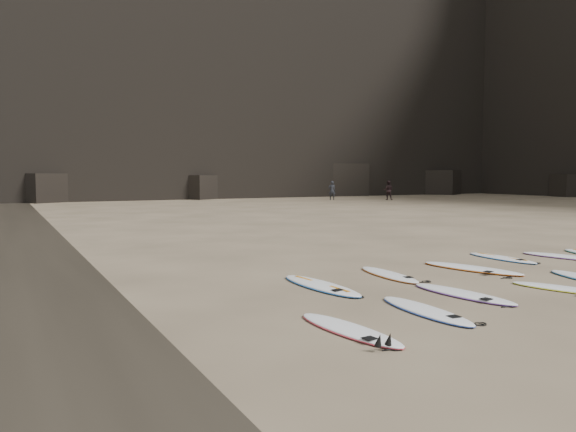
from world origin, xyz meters
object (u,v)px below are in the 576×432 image
Objects in this scene: surfboard_1 at (425,310)px; surfboard_3 at (565,289)px; surfboard_8 at (502,258)px; person_b at (388,190)px; surfboard_9 at (566,257)px; surfboard_0 at (349,329)px; surfboard_7 at (472,268)px; surfboard_5 at (321,285)px; surfboard_6 at (389,274)px; surfboard_2 at (463,293)px; person_a at (332,190)px.

surfboard_3 is at bearing 4.17° from surfboard_1.
surfboard_8 is 36.87m from person_b.
surfboard_1 is 0.94× the size of surfboard_9.
surfboard_7 is at bearing 22.55° from surfboard_0.
surfboard_5 is (-0.52, 2.74, 0.01)m from surfboard_1.
surfboard_6 is (-2.27, 3.04, 0.00)m from surfboard_3.
surfboard_2 is at bearing -47.24° from surfboard_5.
surfboard_2 reaches higher than surfboard_0.
surfboard_1 is 0.87× the size of surfboard_7.
surfboard_2 is at bearing -85.08° from surfboard_6.
surfboard_9 is (1.82, -0.72, 0.00)m from surfboard_8.
surfboard_3 is at bearing 100.36° from person_b.
surfboard_1 is 1.32× the size of person_b.
surfboard_8 is (6.66, 1.08, -0.01)m from surfboard_5.
surfboard_1 reaches higher than surfboard_3.
person_b is at bearing 45.80° from surfboard_9.
surfboard_1 is 4.94m from surfboard_7.
surfboard_6 is 1.32× the size of person_a.
surfboard_3 is (3.87, 0.12, -0.00)m from surfboard_1.
surfboard_5 is at bearing 129.52° from surfboard_2.
person_b is at bearing 57.94° from surfboard_6.
surfboard_5 is 1.50× the size of person_b.
surfboard_7 is 3.94m from surfboard_9.
person_b reaches higher than surfboard_5.
surfboard_2 is 5.50m from surfboard_8.
surfboard_0 is 9.05m from surfboard_8.
surfboard_9 is (8.48, 0.36, -0.00)m from surfboard_5.
surfboard_0 is 0.94× the size of surfboard_2.
surfboard_3 is (5.74, 0.52, -0.00)m from surfboard_0.
surfboard_9 reaches higher than surfboard_2.
surfboard_9 reaches higher than surfboard_1.
surfboard_3 is at bearing 91.34° from person_a.
surfboard_9 is (3.94, 0.23, -0.00)m from surfboard_7.
surfboard_8 is (8.00, 4.22, 0.00)m from surfboard_0.
surfboard_1 is 2.79m from surfboard_5.
surfboard_8 is at bearing 143.56° from surfboard_9.
surfboard_0 is 4.97m from surfboard_6.
surfboard_1 is 1.75m from surfboard_2.
surfboard_9 is 36.55m from person_b.
surfboard_2 is 0.90× the size of surfboard_5.
surfboard_1 is 3.87m from surfboard_3.
surfboard_2 reaches higher than surfboard_1.
surfboard_2 is 1.05× the size of surfboard_6.
surfboard_5 is (1.34, 3.14, 0.01)m from surfboard_0.
person_b is (4.74, -2.37, 0.02)m from person_a.
surfboard_0 is 0.85× the size of surfboard_7.
surfboard_7 is (2.42, 2.16, 0.01)m from surfboard_2.
person_a is at bearing 15.96° from person_b.
surfboard_5 is 40.81m from person_a.
surfboard_8 reaches higher than surfboard_0.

